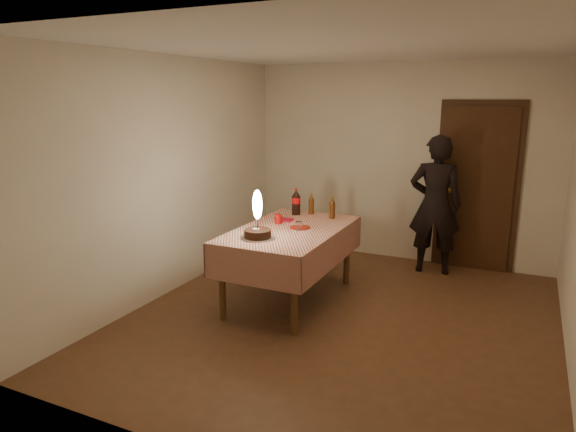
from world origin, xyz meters
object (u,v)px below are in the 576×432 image
object	(u,v)px
amber_bottle_left	(311,204)
dining_table	(290,238)
photographer	(435,205)
red_plate	(300,227)
red_cup	(278,219)
clear_cup	(299,226)
birthday_cake	(258,226)
cola_bottle	(296,202)
amber_bottle_right	(332,208)

from	to	relation	value
amber_bottle_left	dining_table	bearing A→B (deg)	-85.17
photographer	dining_table	bearing A→B (deg)	-127.22
red_plate	red_cup	xyz separation A→B (m)	(-0.29, 0.07, 0.05)
red_cup	clear_cup	size ratio (longest dim) A/B	1.11
birthday_cake	photographer	bearing A→B (deg)	57.13
clear_cup	cola_bottle	world-z (taller)	cola_bottle
clear_cup	photographer	distance (m)	1.97
dining_table	red_cup	xyz separation A→B (m)	(-0.21, 0.14, 0.16)
dining_table	red_cup	bearing A→B (deg)	146.26
red_cup	clear_cup	distance (m)	0.36
amber_bottle_left	amber_bottle_right	world-z (taller)	same
birthday_cake	red_cup	size ratio (longest dim) A/B	4.81
red_plate	red_cup	bearing A→B (deg)	166.58
amber_bottle_right	photographer	xyz separation A→B (m)	(0.98, 1.00, -0.06)
red_plate	dining_table	bearing A→B (deg)	-141.30
red_plate	clear_cup	bearing A→B (deg)	-74.26
amber_bottle_right	photographer	bearing A→B (deg)	45.54
red_cup	amber_bottle_left	world-z (taller)	amber_bottle_left
red_plate	photographer	size ratio (longest dim) A/B	0.13
red_plate	cola_bottle	bearing A→B (deg)	118.36
red_cup	photographer	size ratio (longest dim) A/B	0.06
dining_table	red_plate	xyz separation A→B (m)	(0.09, 0.07, 0.11)
red_plate	amber_bottle_right	world-z (taller)	amber_bottle_right
dining_table	clear_cup	size ratio (longest dim) A/B	19.11
cola_bottle	photographer	distance (m)	1.74
amber_bottle_right	clear_cup	bearing A→B (deg)	-101.78
photographer	amber_bottle_right	bearing A→B (deg)	-134.46
birthday_cake	cola_bottle	world-z (taller)	birthday_cake
photographer	amber_bottle_left	bearing A→B (deg)	-145.43
dining_table	clear_cup	bearing A→B (deg)	-11.02
clear_cup	amber_bottle_left	xyz separation A→B (m)	(-0.17, 0.75, 0.07)
cola_bottle	amber_bottle_right	bearing A→B (deg)	-0.47
red_cup	amber_bottle_right	size ratio (longest dim) A/B	0.39
red_cup	cola_bottle	bearing A→B (deg)	90.07
dining_table	amber_bottle_right	size ratio (longest dim) A/B	6.75
clear_cup	red_plate	bearing A→B (deg)	105.74
red_plate	amber_bottle_right	distance (m)	0.58
dining_table	cola_bottle	distance (m)	0.70
birthday_cake	amber_bottle_left	world-z (taller)	birthday_cake
dining_table	photographer	world-z (taller)	photographer
dining_table	red_plate	bearing A→B (deg)	38.70
dining_table	cola_bottle	size ratio (longest dim) A/B	5.42
clear_cup	amber_bottle_right	size ratio (longest dim) A/B	0.35
dining_table	birthday_cake	bearing A→B (deg)	-104.86
red_cup	amber_bottle_right	distance (m)	0.66
clear_cup	photographer	xyz separation A→B (m)	(1.11, 1.63, 0.01)
dining_table	cola_bottle	world-z (taller)	cola_bottle
birthday_cake	cola_bottle	bearing A→B (deg)	94.31
red_cup	dining_table	bearing A→B (deg)	-33.74
red_plate	photographer	distance (m)	1.91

